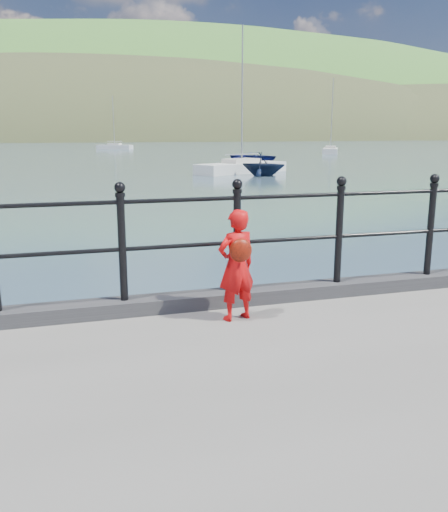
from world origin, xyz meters
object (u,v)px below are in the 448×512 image
object	(u,v)px
launch_navy	(263,164)
sailboat_deep	(115,147)
sailboat_far	(330,151)
launch_blue	(254,157)
child	(237,265)
sailboat_near	(242,168)
railing	(181,232)

from	to	relation	value
launch_navy	sailboat_deep	distance (m)	60.09
launch_navy	sailboat_far	distance (m)	39.85
sailboat_deep	launch_blue	bearing A→B (deg)	-48.96
launch_navy	sailboat_far	size ratio (longest dim) A/B	0.30
child	sailboat_deep	bearing A→B (deg)	-109.03
child	sailboat_near	world-z (taller)	sailboat_near
launch_blue	child	bearing A→B (deg)	-148.49
sailboat_near	sailboat_far	xyz separation A→B (m)	(22.57, 30.17, 0.00)
child	sailboat_deep	size ratio (longest dim) A/B	0.13
railing	launch_blue	xyz separation A→B (m)	(16.58, 44.03, -1.33)
child	launch_navy	bearing A→B (deg)	-125.52
railing	child	bearing A→B (deg)	-47.31
child	sailboat_near	bearing A→B (deg)	-122.89
launch_blue	sailboat_far	distance (m)	24.27
railing	sailboat_near	bearing A→B (deg)	70.52
launch_blue	sailboat_near	bearing A→B (deg)	-151.93
railing	launch_navy	bearing A→B (deg)	67.78
sailboat_deep	launch_navy	bearing A→B (deg)	-56.74
child	sailboat_deep	distance (m)	88.92
railing	launch_blue	size ratio (longest dim) A/B	3.78
sailboat_far	child	bearing A→B (deg)	-179.75
child	sailboat_far	size ratio (longest dim) A/B	0.11
railing	sailboat_far	world-z (taller)	sailboat_far
launch_blue	sailboat_near	size ratio (longest dim) A/B	0.48
railing	child	distance (m)	0.70
launch_blue	launch_navy	size ratio (longest dim) A/B	1.63
railing	child	xyz separation A→B (m)	(0.44, -0.48, -0.27)
launch_blue	sailboat_deep	world-z (taller)	sailboat_deep
railing	launch_navy	distance (m)	30.46
sailboat_near	sailboat_far	size ratio (longest dim) A/B	1.02
sailboat_near	launch_blue	bearing A→B (deg)	38.46
sailboat_far	launch_navy	bearing A→B (deg)	174.79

